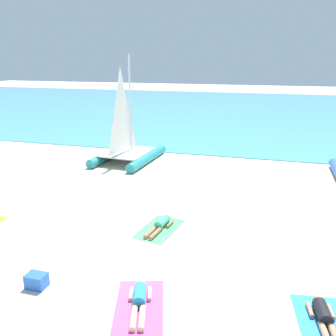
% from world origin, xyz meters
% --- Properties ---
extents(ground_plane, '(120.00, 120.00, 0.00)m').
position_xyz_m(ground_plane, '(0.00, 10.00, 0.00)').
color(ground_plane, beige).
extents(ocean_water, '(120.00, 40.00, 0.05)m').
position_xyz_m(ocean_water, '(0.00, 32.07, 0.03)').
color(ocean_water, '#4C9EB7').
rests_on(ocean_water, ground).
extents(sailboat_teal, '(3.11, 4.56, 5.68)m').
position_xyz_m(sailboat_teal, '(-3.57, 9.80, 0.85)').
color(sailboat_teal, teal).
rests_on(sailboat_teal, ground).
extents(towel_center_left, '(1.39, 2.05, 0.01)m').
position_xyz_m(towel_center_left, '(0.55, 2.45, 0.01)').
color(towel_center_left, '#4CB266').
rests_on(towel_center_left, ground).
extents(sunbather_center_left, '(0.65, 1.57, 0.30)m').
position_xyz_m(sunbather_center_left, '(0.56, 2.52, 0.13)').
color(sunbather_center_left, '#3FB28C').
rests_on(sunbather_center_left, towel_center_left).
extents(towel_center_right, '(1.59, 2.13, 0.01)m').
position_xyz_m(towel_center_right, '(1.23, -1.36, 0.01)').
color(towel_center_right, '#D84C99').
rests_on(towel_center_right, ground).
extents(sunbather_center_right, '(0.81, 1.55, 0.30)m').
position_xyz_m(sunbather_center_right, '(1.21, -1.29, 0.13)').
color(sunbather_center_right, '#268CCC').
rests_on(sunbather_center_right, towel_center_right).
extents(towel_rightmost, '(1.34, 2.03, 0.01)m').
position_xyz_m(towel_rightmost, '(5.26, -0.84, 0.01)').
color(towel_rightmost, '#338CD8').
rests_on(towel_rightmost, ground).
extents(sunbather_rightmost, '(0.61, 1.57, 0.30)m').
position_xyz_m(sunbather_rightmost, '(5.25, -0.77, 0.13)').
color(sunbather_rightmost, black).
rests_on(sunbather_rightmost, towel_rightmost).
extents(cooler_box, '(0.50, 0.36, 0.36)m').
position_xyz_m(cooler_box, '(-1.47, -1.38, 0.18)').
color(cooler_box, blue).
rests_on(cooler_box, ground).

